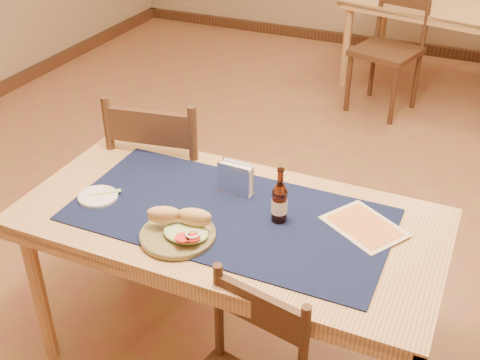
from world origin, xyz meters
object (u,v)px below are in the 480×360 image
at_px(back_table, 461,16).
at_px(main_table, 229,233).
at_px(chair_main_far, 168,179).
at_px(beer_bottle, 279,202).
at_px(sandwich_plate, 180,230).
at_px(napkin_holder, 236,179).

bearing_deg(back_table, main_table, -97.95).
relative_size(chair_main_far, beer_bottle, 4.56).
bearing_deg(main_table, chair_main_far, 140.06).
relative_size(main_table, sandwich_plate, 5.86).
bearing_deg(back_table, sandwich_plate, -99.10).
bearing_deg(chair_main_far, back_table, 70.73).
bearing_deg(napkin_holder, chair_main_far, 148.70).
xyz_separation_m(chair_main_far, beer_bottle, (0.73, -0.42, 0.32)).
bearing_deg(sandwich_plate, beer_bottle, 39.82).
distance_m(back_table, beer_bottle, 3.33).
bearing_deg(main_table, napkin_holder, 105.30).
distance_m(main_table, chair_main_far, 0.72).
height_order(back_table, beer_bottle, beer_bottle).
xyz_separation_m(main_table, chair_main_far, (-0.54, 0.46, -0.15)).
xyz_separation_m(chair_main_far, napkin_holder, (0.50, -0.31, 0.30)).
xyz_separation_m(back_table, beer_bottle, (-0.28, -3.31, 0.17)).
distance_m(back_table, napkin_holder, 3.24).
bearing_deg(napkin_holder, main_table, -74.70).
relative_size(back_table, sandwich_plate, 6.91).
bearing_deg(chair_main_far, main_table, -39.94).
xyz_separation_m(back_table, napkin_holder, (-0.51, -3.20, 0.15)).
bearing_deg(back_table, beer_bottle, -94.89).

